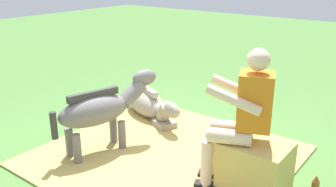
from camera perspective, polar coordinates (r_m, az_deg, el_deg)
The scene contains 7 objects.
ground_plane at distance 4.49m, azimuth -0.38°, elevation -8.14°, with size 24.00×24.00×0.00m, color #4C7A38.
hay_patch at distance 4.27m, azimuth -0.42°, elevation -9.48°, with size 2.61×2.51×0.02m, color tan.
hay_bale at distance 3.65m, azimuth 13.18°, elevation -10.99°, with size 0.60×0.48×0.51m, color tan.
person_seated at distance 3.45m, azimuth 11.14°, elevation -3.07°, with size 0.72×0.57×1.39m.
pony_standing at distance 4.24m, azimuth -10.17°, elevation -2.34°, with size 0.55×1.32×0.88m.
pony_lying at distance 5.27m, azimuth -2.89°, elevation -1.63°, with size 1.33×0.78×0.42m.
soda_bottle at distance 3.78m, azimuth 21.65°, elevation -13.26°, with size 0.07×0.07×0.24m.
Camera 1 is at (-2.45, 3.15, 2.06)m, focal length 39.70 mm.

